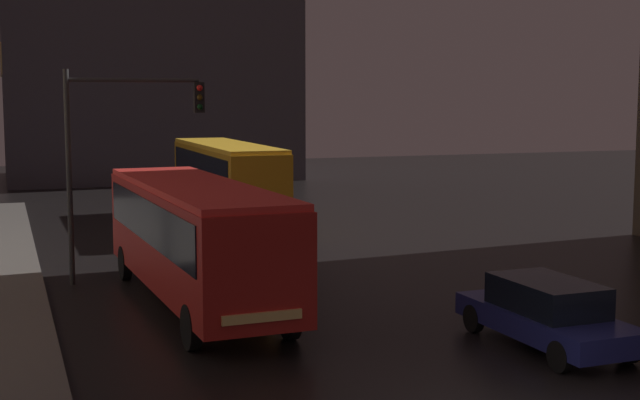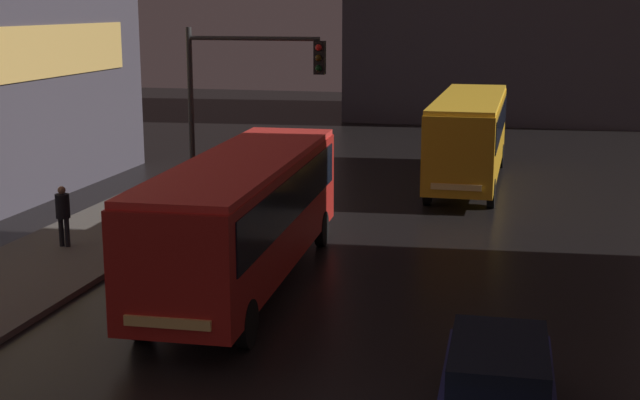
{
  "view_description": "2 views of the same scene",
  "coord_description": "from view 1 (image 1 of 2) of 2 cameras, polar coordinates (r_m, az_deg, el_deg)",
  "views": [
    {
      "loc": [
        -8.01,
        -11.98,
        5.45
      ],
      "look_at": [
        0.62,
        12.03,
        2.42
      ],
      "focal_mm": 50.0,
      "sensor_mm": 36.0,
      "label": 1
    },
    {
      "loc": [
        3.35,
        -9.58,
        6.75
      ],
      "look_at": [
        -1.44,
        10.21,
        2.3
      ],
      "focal_mm": 50.0,
      "sensor_mm": 36.0,
      "label": 2
    }
  ],
  "objects": [
    {
      "name": "bus_near",
      "position": [
        23.17,
        -8.01,
        -1.93
      ],
      "size": [
        2.95,
        10.89,
        3.2
      ],
      "rotation": [
        0.0,
        0.0,
        3.19
      ],
      "color": "#AD1E19",
      "rests_on": "ground"
    },
    {
      "name": "building_far_backdrop",
      "position": [
        60.53,
        -11.13,
        12.0
      ],
      "size": [
        18.07,
        12.0,
        22.18
      ],
      "color": "#423D47",
      "rests_on": "ground"
    },
    {
      "name": "traffic_light_main",
      "position": [
        26.39,
        -12.78,
        3.96
      ],
      "size": [
        4.01,
        0.35,
        6.16
      ],
      "color": "#2D2D2D",
      "rests_on": "ground"
    },
    {
      "name": "car_taxi",
      "position": [
        20.04,
        14.3,
        -7.0
      ],
      "size": [
        1.97,
        4.7,
        1.47
      ],
      "rotation": [
        0.0,
        0.0,
        3.17
      ],
      "color": "navy",
      "rests_on": "ground"
    },
    {
      "name": "bus_far",
      "position": [
        37.76,
        -5.98,
        1.63
      ],
      "size": [
        2.46,
        10.8,
        3.4
      ],
      "rotation": [
        0.0,
        0.0,
        3.15
      ],
      "color": "orange",
      "rests_on": "ground"
    }
  ]
}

